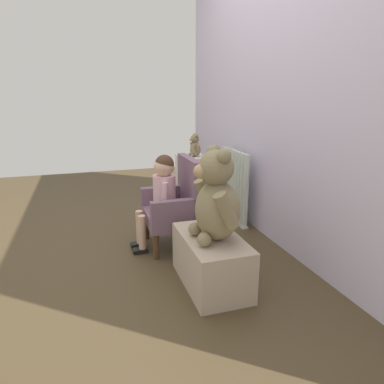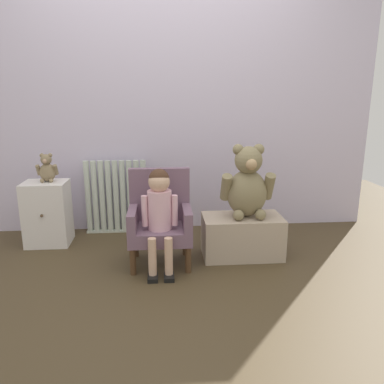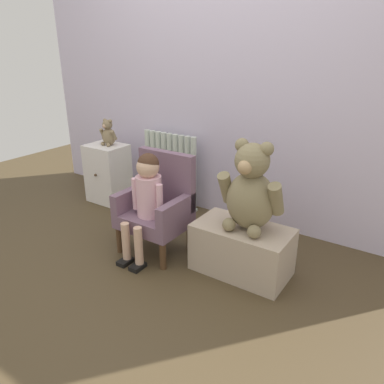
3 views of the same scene
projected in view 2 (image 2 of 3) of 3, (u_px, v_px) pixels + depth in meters
name	position (u px, v px, depth m)	size (l,w,h in m)	color
ground_plane	(169.00, 287.00, 2.45)	(6.00, 6.00, 0.00)	#453722
back_wall	(164.00, 97.00, 3.30)	(3.80, 0.05, 2.40)	silver
radiator	(116.00, 197.00, 3.36)	(0.56, 0.05, 0.66)	silver
small_dresser	(48.00, 213.00, 3.11)	(0.35, 0.31, 0.53)	silver
child_armchair	(160.00, 219.00, 2.75)	(0.45, 0.37, 0.69)	slate
child_figure	(160.00, 205.00, 2.61)	(0.25, 0.35, 0.73)	beige
low_bench	(242.00, 236.00, 2.90)	(0.60, 0.34, 0.32)	tan
large_teddy_bear	(247.00, 185.00, 2.81)	(0.40, 0.28, 0.55)	#847754
small_teddy_bear	(47.00, 169.00, 3.04)	(0.17, 0.12, 0.23)	#857353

